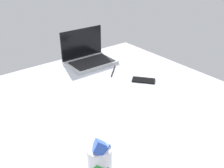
# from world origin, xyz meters

# --- Properties ---
(bed_mattress) EXTENTS (1.80, 1.40, 0.18)m
(bed_mattress) POSITION_xyz_m (0.00, 0.00, 0.09)
(bed_mattress) COLOR #B7BCC6
(bed_mattress) RESTS_ON ground
(laptop) EXTENTS (0.33, 0.23, 0.23)m
(laptop) POSITION_xyz_m (0.40, 0.53, 0.22)
(laptop) COLOR #B7BABC
(laptop) RESTS_ON bed_mattress
(snack_cup) EXTENTS (0.09, 0.09, 0.15)m
(snack_cup) POSITION_xyz_m (-0.12, -0.35, 0.24)
(snack_cup) COLOR silver
(snack_cup) RESTS_ON bed_mattress
(cell_phone) EXTENTS (0.14, 0.15, 0.01)m
(cell_phone) POSITION_xyz_m (0.51, 0.08, 0.18)
(cell_phone) COLOR black
(cell_phone) RESTS_ON bed_mattress
(charger_cable) EXTENTS (0.13, 0.12, 0.01)m
(charger_cable) POSITION_xyz_m (0.45, 0.30, 0.18)
(charger_cable) COLOR black
(charger_cable) RESTS_ON bed_mattress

